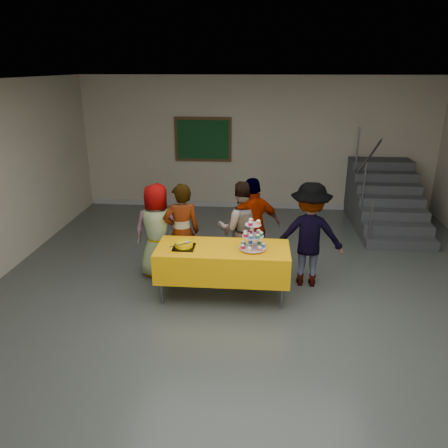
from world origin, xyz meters
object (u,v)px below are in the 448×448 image
Objects in this scene: schoolchild_c at (241,229)px; schoolchild_e at (309,235)px; staircase at (384,201)px; cupcake_stand at (253,238)px; noticeboard at (203,140)px; schoolchild_b at (182,233)px; bake_table at (223,261)px; schoolchild_d at (253,227)px; bear_cake at (184,244)px; schoolchild_a at (157,231)px.

schoolchild_e is (1.03, -0.27, 0.03)m from schoolchild_c.
staircase is at bearing -118.95° from schoolchild_e.
noticeboard is (-1.23, 4.30, 0.66)m from cupcake_stand.
schoolchild_b is at bearing -142.58° from staircase.
bake_table is 0.88m from schoolchild_b.
schoolchild_c is (0.90, 0.27, -0.01)m from schoolchild_b.
noticeboard is (-1.04, 3.47, 0.83)m from schoolchild_c.
schoolchild_b is 0.97× the size of schoolchild_d.
schoolchild_e reaches higher than schoolchild_c.
bear_cake is 0.23× the size of schoolchild_c.
cupcake_stand is 0.34× the size of noticeboard.
bear_cake is at bearing -178.99° from cupcake_stand.
noticeboard is at bearing -91.05° from schoolchild_a.
bear_cake is (-0.54, -0.05, 0.27)m from bake_table.
schoolchild_b is 3.83m from noticeboard.
bear_cake is at bearing -174.23° from bake_table.
schoolchild_b is at bearing 10.42° from schoolchild_c.
schoolchild_c is 3.93m from staircase.
bear_cake is 0.59m from schoolchild_b.
schoolchild_b is at bearing -87.86° from noticeboard.
staircase is at bearing -143.82° from schoolchild_c.
cupcake_stand is at bearing 1.01° from bear_cake.
staircase is (3.67, 3.48, -0.34)m from bear_cake.
staircase is (3.80, 2.91, -0.29)m from schoolchild_b.
bear_cake is at bearing -86.42° from noticeboard.
noticeboard reaches higher than staircase.
schoolchild_d reaches higher than schoolchild_b.
staircase is (2.71, 2.65, -0.31)m from schoolchild_d.
schoolchild_a reaches higher than bear_cake.
noticeboard reaches higher than schoolchild_c.
schoolchild_d reaches higher than schoolchild_c.
schoolchild_d is 0.88m from schoolchild_e.
schoolchild_a reaches higher than cupcake_stand.
schoolchild_d is (1.49, 0.17, 0.04)m from schoolchild_a.
noticeboard is (-3.94, 0.84, 1.11)m from staircase.
cupcake_stand is 0.82m from schoolchild_d.
bear_cake is at bearing 21.21° from schoolchild_e.
noticeboard reaches higher than schoolchild_b.
schoolchild_b reaches higher than schoolchild_c.
schoolchild_d reaches higher than cupcake_stand.
schoolchild_d is (0.96, 0.83, -0.03)m from bear_cake.
noticeboard reaches higher than cupcake_stand.
schoolchild_c is (0.77, 0.84, -0.06)m from bear_cake.
schoolchild_e is (1.25, 0.51, 0.25)m from bake_table.
noticeboard is (-2.07, 3.75, 0.80)m from schoolchild_e.
noticeboard is (0.26, 3.66, 0.84)m from schoolchild_a.
schoolchild_b is 1.11m from schoolchild_d.
cupcake_stand is 0.29× the size of schoolchild_c.
bake_table is 4.22× the size of cupcake_stand.
bake_table is at bearing -132.40° from staircase.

